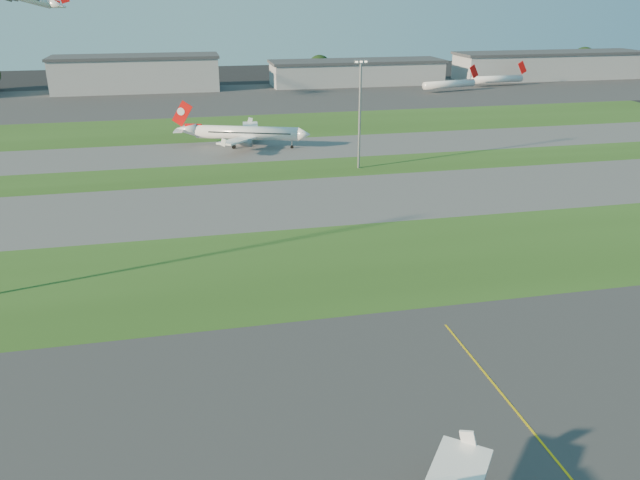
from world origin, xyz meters
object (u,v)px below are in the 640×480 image
object	(u,v)px
airliner_taxiing	(246,133)
mini_jet_near	(449,84)
light_mast_centre	(360,108)
mini_jet_far	(497,79)

from	to	relation	value
airliner_taxiing	mini_jet_near	distance (m)	131.24
airliner_taxiing	light_mast_centre	bearing A→B (deg)	150.45
light_mast_centre	mini_jet_near	bearing A→B (deg)	57.64
light_mast_centre	mini_jet_far	bearing A→B (deg)	51.28
airliner_taxiing	mini_jet_far	distance (m)	160.59
mini_jet_near	mini_jet_far	size ratio (longest dim) A/B	0.99
airliner_taxiing	light_mast_centre	size ratio (longest dim) A/B	1.34
airliner_taxiing	mini_jet_near	world-z (taller)	airliner_taxiing
airliner_taxiing	mini_jet_far	world-z (taller)	airliner_taxiing
airliner_taxiing	mini_jet_far	bearing A→B (deg)	-122.39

